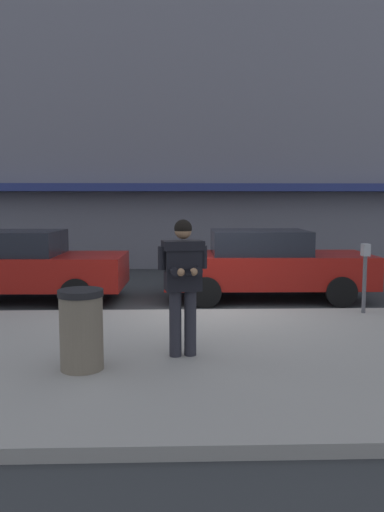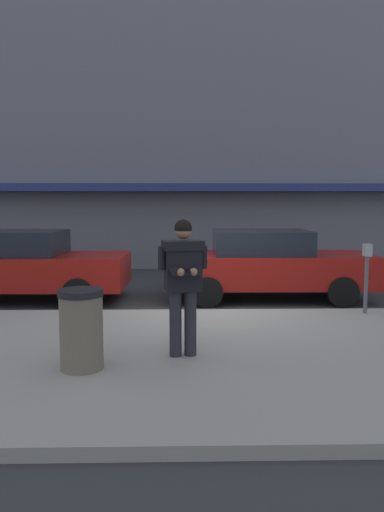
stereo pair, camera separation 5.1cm
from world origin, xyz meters
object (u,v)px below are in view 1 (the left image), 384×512
at_px(man_texting_on_phone, 183,273).
at_px(trash_bin, 81,329).
at_px(parked_sedan_mid, 265,264).
at_px(parking_meter, 365,268).
at_px(parked_sedan_near, 19,265).

xyz_separation_m(man_texting_on_phone, trash_bin, (-1.24, -0.48, -0.62)).
bearing_deg(parked_sedan_mid, man_texting_on_phone, -112.69).
relative_size(parking_meter, trash_bin, 1.30).
xyz_separation_m(man_texting_on_phone, parking_meter, (3.34, 2.45, -0.28)).
bearing_deg(trash_bin, parked_sedan_near, 114.89).
distance_m(man_texting_on_phone, trash_bin, 1.46).
bearing_deg(man_texting_on_phone, parked_sedan_near, 128.41).
bearing_deg(parking_meter, parked_sedan_mid, 125.33).
distance_m(parked_sedan_near, parking_meter, 7.14).
xyz_separation_m(parked_sedan_near, parked_sedan_mid, (5.40, 0.07, 0.00)).
height_order(parked_sedan_mid, parking_meter, parked_sedan_mid).
relative_size(parked_sedan_mid, parking_meter, 3.57).
xyz_separation_m(parked_sedan_mid, parking_meter, (1.45, -2.05, 0.18)).
relative_size(man_texting_on_phone, parking_meter, 1.42).
xyz_separation_m(parked_sedan_near, parking_meter, (6.85, -1.99, 0.18)).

